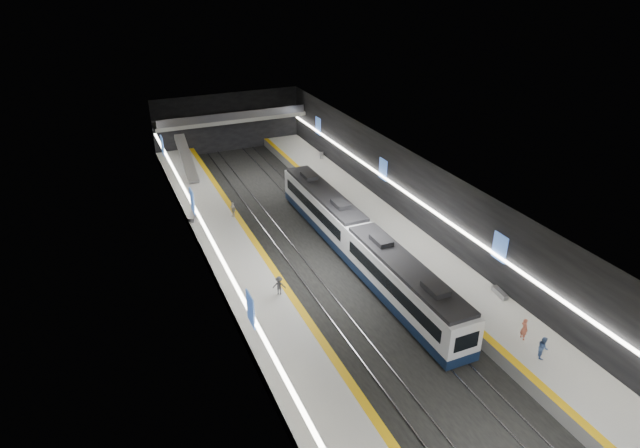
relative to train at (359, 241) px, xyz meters
name	(u,v)px	position (x,y,z in m)	size (l,w,h in m)	color
ground	(337,274)	(-2.50, -0.94, -2.20)	(70.00, 70.00, 0.00)	black
ceiling	(339,188)	(-2.50, -0.94, 5.80)	(20.00, 70.00, 0.04)	beige
wall_left	(219,257)	(-12.50, -0.94, 1.80)	(0.04, 70.00, 8.00)	black
wall_right	(439,212)	(7.50, -0.94, 1.80)	(0.04, 70.00, 8.00)	black
wall_back	(228,122)	(-2.50, 34.06, 1.80)	(20.00, 0.04, 8.00)	black
platform_left	(253,288)	(-10.00, -0.94, -1.70)	(5.00, 70.00, 1.00)	slate
tile_surface_left	(253,283)	(-10.00, -0.94, -1.19)	(5.00, 70.00, 0.02)	#AEAEA9
tactile_strip_left	(279,277)	(-7.80, -0.94, -1.18)	(0.60, 70.00, 0.02)	#DEA50B
platform_right	(412,251)	(5.00, -0.94, -1.70)	(5.00, 70.00, 1.00)	slate
tile_surface_right	(413,246)	(5.00, -0.94, -1.19)	(5.00, 70.00, 0.02)	#AEAEA9
tactile_strip_right	(391,251)	(2.80, -0.94, -1.18)	(0.60, 70.00, 0.02)	#DEA50B
rails	(337,273)	(-2.50, -0.94, -2.14)	(6.52, 70.00, 0.12)	gray
train	(359,241)	(0.00, 0.00, 0.00)	(2.69, 30.05, 3.60)	#0F1E3A
ad_posters	(333,222)	(-2.50, 0.06, 2.30)	(19.94, 53.50, 2.20)	#4472CE
cove_light_left	(222,259)	(-12.30, -0.94, 1.60)	(0.25, 68.60, 0.12)	white
cove_light_right	(437,214)	(7.30, -0.94, 1.60)	(0.25, 68.60, 0.12)	white
mezzanine_bridge	(231,119)	(-2.50, 31.99, 2.84)	(20.00, 3.00, 1.50)	gray
escalator	(186,158)	(-10.00, 25.06, 0.70)	(1.20, 8.00, 0.60)	#99999E
bench_left_far	(193,217)	(-12.00, 12.56, -0.95)	(0.55, 1.98, 0.48)	#99999E
bench_right_near	(500,293)	(7.00, -10.20, -1.00)	(0.45, 1.63, 0.40)	#99999E
bench_right_far	(322,155)	(7.00, 23.95, -0.99)	(0.46, 1.65, 0.40)	#99999E
passenger_right_a	(524,329)	(4.90, -14.97, -0.38)	(0.60, 0.39, 1.64)	#CE674C
passenger_right_b	(543,347)	(4.71, -16.90, -0.41)	(0.76, 0.60, 1.57)	#4A68A1
passenger_left_a	(233,210)	(-8.17, 11.50, -0.43)	(0.90, 0.38, 1.54)	beige
passenger_left_b	(279,286)	(-8.55, -3.23, -0.42)	(1.00, 0.58, 1.55)	#414249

